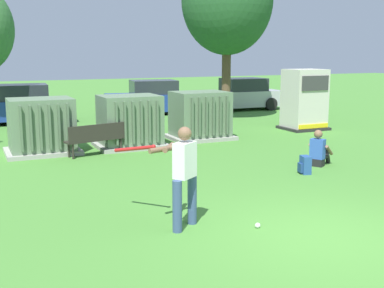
# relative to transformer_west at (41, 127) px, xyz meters

# --- Properties ---
(ground_plane) EXTENTS (96.00, 96.00, 0.00)m
(ground_plane) POSITION_rel_transformer_west_xyz_m (3.14, -8.88, -0.79)
(ground_plane) COLOR #478433
(transformer_west) EXTENTS (2.10, 1.70, 1.62)m
(transformer_west) POSITION_rel_transformer_west_xyz_m (0.00, 0.00, 0.00)
(transformer_west) COLOR #9E9B93
(transformer_west) RESTS_ON ground
(transformer_mid_west) EXTENTS (2.10, 1.70, 1.62)m
(transformer_mid_west) POSITION_rel_transformer_west_xyz_m (2.66, -0.10, 0.00)
(transformer_mid_west) COLOR #9E9B93
(transformer_mid_west) RESTS_ON ground
(transformer_mid_east) EXTENTS (2.10, 1.70, 1.62)m
(transformer_mid_east) POSITION_rel_transformer_west_xyz_m (5.30, 0.33, 0.00)
(transformer_mid_east) COLOR #9E9B93
(transformer_mid_east) RESTS_ON ground
(generator_enclosure) EXTENTS (1.60, 1.40, 2.30)m
(generator_enclosure) POSITION_rel_transformer_west_xyz_m (9.86, 0.62, 0.35)
(generator_enclosure) COLOR #262626
(generator_enclosure) RESTS_ON ground
(park_bench) EXTENTS (1.84, 0.82, 0.92)m
(park_bench) POSITION_rel_transformer_west_xyz_m (1.39, -0.95, -0.25)
(park_bench) COLOR #2D2823
(park_bench) RESTS_ON ground
(batter) EXTENTS (1.15, 1.45, 1.74)m
(batter) POSITION_rel_transformer_west_xyz_m (1.25, -7.49, 0.19)
(batter) COLOR #384C75
(batter) RESTS_ON ground
(sports_ball) EXTENTS (0.09, 0.09, 0.09)m
(sports_ball) POSITION_rel_transformer_west_xyz_m (2.40, -8.07, -0.74)
(sports_ball) COLOR white
(sports_ball) RESTS_ON ground
(seated_spectator) EXTENTS (0.79, 0.67, 0.96)m
(seated_spectator) POSITION_rel_transformer_west_xyz_m (6.39, -4.66, -0.41)
(seated_spectator) COLOR black
(seated_spectator) RESTS_ON ground
(backpack) EXTENTS (0.32, 0.36, 0.44)m
(backpack) POSITION_rel_transformer_west_xyz_m (5.50, -5.25, -0.57)
(backpack) COLOR #264C8C
(backpack) RESTS_ON ground
(tree_center_left) EXTENTS (3.88, 3.88, 7.41)m
(tree_center_left) POSITION_rel_transformer_west_xyz_m (8.41, 4.25, 4.29)
(tree_center_left) COLOR brown
(tree_center_left) RESTS_ON ground
(parked_car_left_of_center) EXTENTS (4.30, 2.12, 1.62)m
(parked_car_left_of_center) POSITION_rel_transformer_west_xyz_m (0.03, 6.83, -0.04)
(parked_car_left_of_center) COLOR navy
(parked_car_left_of_center) RESTS_ON ground
(parked_car_right_of_center) EXTENTS (4.39, 2.33, 1.62)m
(parked_car_right_of_center) POSITION_rel_transformer_west_xyz_m (6.12, 7.50, -0.04)
(parked_car_right_of_center) COLOR navy
(parked_car_right_of_center) RESTS_ON ground
(parked_car_rightmost) EXTENTS (4.25, 2.03, 1.62)m
(parked_car_rightmost) POSITION_rel_transformer_west_xyz_m (10.99, 7.36, -0.04)
(parked_car_rightmost) COLOR #B2B2B7
(parked_car_rightmost) RESTS_ON ground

